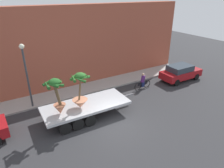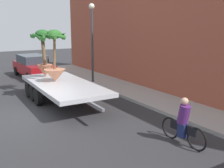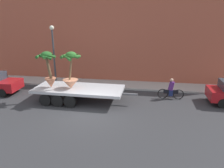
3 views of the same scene
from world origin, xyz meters
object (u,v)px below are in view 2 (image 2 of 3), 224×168
Objects in this scene: potted_palm_middle at (44,52)px; trailing_car at (33,66)px; cyclist at (183,123)px; street_lamp at (92,33)px; flatbed_trailer at (61,86)px; potted_palm_rear at (55,60)px.

potted_palm_middle reaches higher than trailing_car.
street_lamp is (-9.39, 1.70, 2.56)m from cyclist.
flatbed_trailer is at bearing -4.94° from trailing_car.
street_lamp is at bearing 127.60° from potted_palm_rear.
cyclist reaches higher than flatbed_trailer.
potted_palm_rear is 7.11m from cyclist.
potted_palm_rear is at bearing 1.44° from potted_palm_middle.
street_lamp reaches higher than cyclist.
trailing_car is at bearing -176.32° from cyclist.
cyclist is (6.77, 1.70, -1.39)m from potted_palm_rear.
flatbed_trailer is at bearing 7.82° from potted_palm_middle.
potted_palm_rear reaches higher than cyclist.
trailing_car is (-5.39, 0.86, -1.49)m from potted_palm_middle.
cyclist is 9.88m from street_lamp.
street_lamp is (4.30, 2.58, 2.40)m from trailing_car.
potted_palm_middle is (-1.74, -0.24, 1.54)m from flatbed_trailer.
potted_palm_rear is at bearing -136.46° from flatbed_trailer.
potted_palm_rear is at bearing -52.40° from street_lamp.
street_lamp reaches higher than flatbed_trailer.
trailing_car is at bearing -149.02° from street_lamp.
trailing_car reaches higher than cyclist.
potted_palm_middle is at bearing -178.56° from potted_palm_rear.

